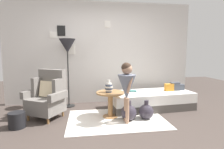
% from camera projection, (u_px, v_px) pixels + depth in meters
% --- Properties ---
extents(ground_plane, '(12.00, 12.00, 0.00)m').
position_uv_depth(ground_plane, '(112.00, 132.00, 3.03)').
color(ground_plane, '#423833').
extents(gallery_wall, '(4.80, 0.12, 2.60)m').
position_uv_depth(gallery_wall, '(101.00, 53.00, 4.78)').
color(gallery_wall, silver).
rests_on(gallery_wall, ground).
extents(rug, '(1.89, 1.31, 0.01)m').
position_uv_depth(rug, '(116.00, 119.00, 3.61)').
color(rug, silver).
rests_on(rug, ground).
extents(armchair, '(0.90, 0.83, 0.97)m').
position_uv_depth(armchair, '(48.00, 96.00, 3.69)').
color(armchair, olive).
rests_on(armchair, ground).
extents(daybed, '(1.96, 0.97, 0.40)m').
position_uv_depth(daybed, '(151.00, 100.00, 4.29)').
color(daybed, '#4C4742').
rests_on(daybed, ground).
extents(pillow_head, '(0.22, 0.14, 0.14)m').
position_uv_depth(pillow_head, '(179.00, 87.00, 4.47)').
color(pillow_head, '#474C56').
rests_on(pillow_head, daybed).
extents(pillow_mid, '(0.22, 0.13, 0.20)m').
position_uv_depth(pillow_mid, '(175.00, 86.00, 4.42)').
color(pillow_mid, '#474C56').
rests_on(pillow_mid, daybed).
extents(pillow_back, '(0.20, 0.12, 0.17)m').
position_uv_depth(pillow_back, '(169.00, 87.00, 4.36)').
color(pillow_back, orange).
rests_on(pillow_back, daybed).
extents(side_table, '(0.57, 0.57, 0.53)m').
position_uv_depth(side_table, '(110.00, 99.00, 3.70)').
color(side_table, '#9E7042').
rests_on(side_table, ground).
extents(vase_striped, '(0.16, 0.16, 0.25)m').
position_uv_depth(vase_striped, '(109.00, 87.00, 3.63)').
color(vase_striped, '#2D384C').
rests_on(vase_striped, side_table).
extents(floor_lamp, '(0.39, 0.39, 1.63)m').
position_uv_depth(floor_lamp, '(67.00, 49.00, 4.32)').
color(floor_lamp, black).
rests_on(floor_lamp, ground).
extents(person_child, '(0.34, 0.34, 1.14)m').
position_uv_depth(person_child, '(127.00, 85.00, 3.35)').
color(person_child, '#A37A60').
rests_on(person_child, ground).
extents(book_on_daybed, '(0.24, 0.18, 0.03)m').
position_uv_depth(book_on_daybed, '(131.00, 91.00, 4.30)').
color(book_on_daybed, '#407875').
rests_on(book_on_daybed, daybed).
extents(demijohn_near, '(0.31, 0.31, 0.39)m').
position_uv_depth(demijohn_near, '(129.00, 112.00, 3.55)').
color(demijohn_near, '#332D38').
rests_on(demijohn_near, ground).
extents(demijohn_far, '(0.29, 0.29, 0.38)m').
position_uv_depth(demijohn_far, '(146.00, 112.00, 3.62)').
color(demijohn_far, '#332D38').
rests_on(demijohn_far, ground).
extents(magazine_basket, '(0.28, 0.28, 0.28)m').
position_uv_depth(magazine_basket, '(17.00, 120.00, 3.20)').
color(magazine_basket, black).
rests_on(magazine_basket, ground).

